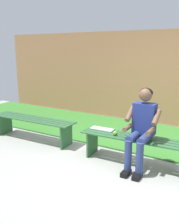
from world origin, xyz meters
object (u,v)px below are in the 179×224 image
(bench_far, at_px, (33,123))
(person_seated, at_px, (141,126))
(book_open, at_px, (102,129))
(bench_near, at_px, (135,143))
(apple, at_px, (115,133))

(bench_far, bearing_deg, person_seated, 177.52)
(bench_far, relative_size, book_open, 4.56)
(bench_near, xyz_separation_m, person_seated, (-0.12, 0.10, 0.34))
(book_open, bearing_deg, bench_near, 173.04)
(bench_near, distance_m, person_seated, 0.38)
(bench_far, distance_m, person_seated, 2.37)
(bench_near, height_order, bench_far, same)
(apple, bearing_deg, book_open, -24.80)
(bench_far, height_order, apple, apple)
(bench_far, xyz_separation_m, book_open, (-1.58, -0.06, 0.12))
(bench_near, relative_size, book_open, 4.43)
(person_seated, height_order, apple, person_seated)
(person_seated, relative_size, apple, 17.23)
(bench_near, distance_m, apple, 0.37)
(bench_near, height_order, person_seated, person_seated)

